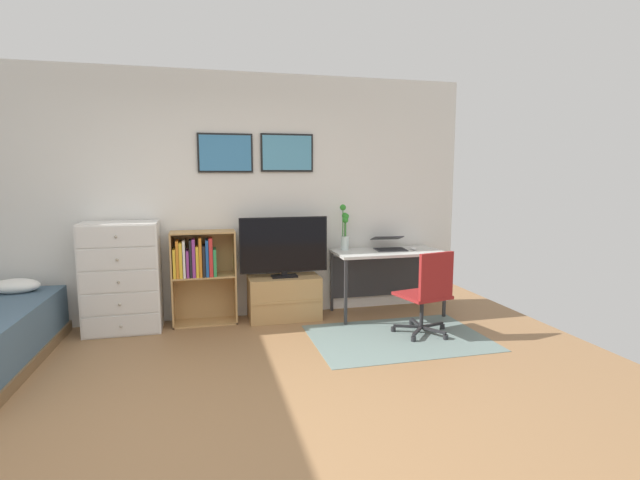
% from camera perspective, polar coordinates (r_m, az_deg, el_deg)
% --- Properties ---
extents(ground_plane, '(7.20, 7.20, 0.00)m').
position_cam_1_polar(ground_plane, '(3.36, -13.47, -20.86)').
color(ground_plane, '#936B44').
extents(wall_back_with_posters, '(6.12, 0.09, 2.70)m').
position_cam_1_polar(wall_back_with_posters, '(5.39, -14.22, 4.97)').
color(wall_back_with_posters, silver).
rests_on(wall_back_with_posters, ground_plane).
extents(area_rug, '(1.70, 1.20, 0.01)m').
position_cam_1_polar(area_rug, '(4.88, 9.33, -11.40)').
color(area_rug, slate).
rests_on(area_rug, ground_plane).
extents(dresser, '(0.75, 0.46, 1.13)m').
position_cam_1_polar(dresser, '(5.28, -22.55, -4.14)').
color(dresser, silver).
rests_on(dresser, ground_plane).
extents(bookshelf, '(0.67, 0.30, 1.01)m').
position_cam_1_polar(bookshelf, '(5.27, -14.20, -3.30)').
color(bookshelf, tan).
rests_on(bookshelf, ground_plane).
extents(tv_stand, '(0.79, 0.41, 0.48)m').
position_cam_1_polar(tv_stand, '(5.38, -4.30, -6.87)').
color(tv_stand, tan).
rests_on(tv_stand, ground_plane).
extents(television, '(0.97, 0.16, 0.66)m').
position_cam_1_polar(television, '(5.24, -4.32, -0.83)').
color(television, black).
rests_on(television, tv_stand).
extents(desk, '(1.23, 0.61, 0.74)m').
position_cam_1_polar(desk, '(5.59, 7.73, -2.49)').
color(desk, silver).
rests_on(desk, ground_plane).
extents(office_chair, '(0.58, 0.57, 0.86)m').
position_cam_1_polar(office_chair, '(4.87, 12.77, -5.98)').
color(office_chair, '#232326').
rests_on(office_chair, ground_plane).
extents(laptop, '(0.38, 0.41, 0.15)m').
position_cam_1_polar(laptop, '(5.61, 8.22, -0.47)').
color(laptop, '#333338').
rests_on(laptop, desk).
extents(computer_mouse, '(0.06, 0.10, 0.03)m').
position_cam_1_polar(computer_mouse, '(5.61, 11.07, -1.00)').
color(computer_mouse, silver).
rests_on(computer_mouse, desk).
extents(bamboo_vase, '(0.11, 0.09, 0.52)m').
position_cam_1_polar(bamboo_vase, '(5.47, 2.97, 1.35)').
color(bamboo_vase, silver).
rests_on(bamboo_vase, desk).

